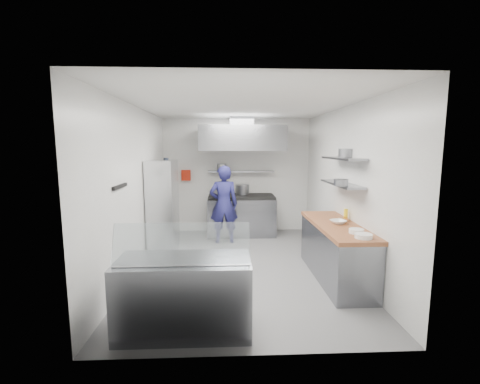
{
  "coord_description": "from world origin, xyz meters",
  "views": [
    {
      "loc": [
        -0.27,
        -5.49,
        2.1
      ],
      "look_at": [
        0.0,
        0.6,
        1.25
      ],
      "focal_mm": 24.0,
      "sensor_mm": 36.0,
      "label": 1
    }
  ],
  "objects_px": {
    "chef": "(224,205)",
    "display_case": "(185,295)",
    "wire_rack": "(163,206)",
    "gas_range": "(241,216)"
  },
  "relations": [
    {
      "from": "display_case",
      "to": "wire_rack",
      "type": "bearing_deg",
      "value": 105.06
    },
    {
      "from": "gas_range",
      "to": "wire_rack",
      "type": "xyz_separation_m",
      "value": [
        -1.63,
        -1.2,
        0.48
      ]
    },
    {
      "from": "chef",
      "to": "display_case",
      "type": "relative_size",
      "value": 1.14
    },
    {
      "from": "wire_rack",
      "to": "chef",
      "type": "bearing_deg",
      "value": 24.71
    },
    {
      "from": "chef",
      "to": "gas_range",
      "type": "bearing_deg",
      "value": -126.93
    },
    {
      "from": "chef",
      "to": "display_case",
      "type": "xyz_separation_m",
      "value": [
        -0.43,
        -3.45,
        -0.43
      ]
    },
    {
      "from": "wire_rack",
      "to": "display_case",
      "type": "xyz_separation_m",
      "value": [
        0.78,
        -2.9,
        -0.5
      ]
    },
    {
      "from": "chef",
      "to": "display_case",
      "type": "height_order",
      "value": "chef"
    },
    {
      "from": "chef",
      "to": "wire_rack",
      "type": "xyz_separation_m",
      "value": [
        -1.21,
        -0.56,
        0.07
      ]
    },
    {
      "from": "gas_range",
      "to": "chef",
      "type": "relative_size",
      "value": 0.94
    }
  ]
}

